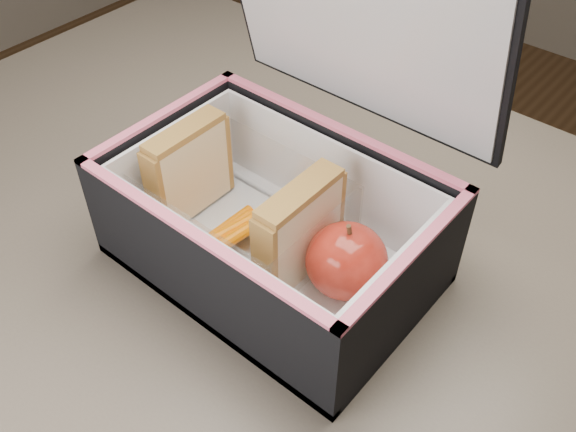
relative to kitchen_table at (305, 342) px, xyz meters
name	(u,v)px	position (x,y,z in m)	size (l,w,h in m)	color
kitchen_table	(305,342)	(0.00, 0.00, 0.00)	(1.20, 0.80, 0.75)	brown
lunch_bag	(276,215)	(-0.04, 0.01, 0.15)	(0.29, 0.24, 0.29)	black
plastic_tub	(242,211)	(-0.08, 0.00, 0.14)	(0.18, 0.13, 0.08)	white
sandwich_left	(189,169)	(-0.15, 0.00, 0.16)	(0.02, 0.09, 0.10)	#E3BE8A
sandwich_right	(299,233)	(-0.01, 0.00, 0.16)	(0.03, 0.09, 0.10)	#E3BE8A
carrot_sticks	(231,233)	(-0.08, -0.02, 0.12)	(0.05, 0.15, 0.03)	#E36800
paper_napkin	(342,290)	(0.04, 0.00, 0.11)	(0.08, 0.08, 0.01)	white
red_apple	(346,261)	(0.04, 0.01, 0.15)	(0.09, 0.09, 0.08)	maroon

